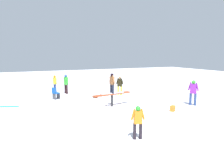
# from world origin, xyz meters

# --- Properties ---
(ground_plane) EXTENTS (60.00, 60.00, 0.00)m
(ground_plane) POSITION_xyz_m (0.00, 0.00, 0.00)
(ground_plane) COLOR white
(rail_feature) EXTENTS (2.74, 0.78, 0.83)m
(rail_feature) POSITION_xyz_m (0.00, 0.00, 0.71)
(rail_feature) COLOR black
(rail_feature) RESTS_ON ground
(snow_kicker_ramp) EXTENTS (2.05, 1.81, 0.70)m
(snow_kicker_ramp) POSITION_xyz_m (-1.92, -0.36, 0.35)
(snow_kicker_ramp) COLOR white
(snow_kicker_ramp) RESTS_ON ground
(main_rider_on_rail) EXTENTS (1.56, 0.70, 1.27)m
(main_rider_on_rail) POSITION_xyz_m (0.00, 0.00, 1.44)
(main_rider_on_rail) COLOR silver
(main_rider_on_rail) RESTS_ON rail_feature
(bystander_yellow) EXTENTS (0.27, 0.62, 1.47)m
(bystander_yellow) POSITION_xyz_m (-2.34, 6.66, 0.83)
(bystander_yellow) COLOR navy
(bystander_yellow) RESTS_ON ground
(bystander_orange) EXTENTS (0.57, 0.27, 1.33)m
(bystander_orange) POSITION_xyz_m (-1.31, -5.24, 0.75)
(bystander_orange) COLOR black
(bystander_orange) RESTS_ON ground
(bystander_black) EXTENTS (0.49, 0.54, 1.49)m
(bystander_black) POSITION_xyz_m (2.17, 3.21, 0.84)
(bystander_black) COLOR gold
(bystander_black) RESTS_ON ground
(bystander_green) EXTENTS (0.30, 0.71, 1.60)m
(bystander_green) POSITION_xyz_m (-1.62, 5.60, 0.90)
(bystander_green) COLOR black
(bystander_green) RESTS_ON ground
(bystander_purple) EXTENTS (0.47, 0.62, 1.63)m
(bystander_purple) POSITION_xyz_m (4.89, -1.90, 0.92)
(bystander_purple) COLOR navy
(bystander_purple) RESTS_ON ground
(loose_snowboard_cyan) EXTENTS (1.44, 0.82, 0.02)m
(loose_snowboard_cyan) POSITION_xyz_m (-6.04, 2.65, 0.01)
(loose_snowboard_cyan) COLOR #25BCC7
(loose_snowboard_cyan) RESTS_ON ground
(folding_chair) EXTENTS (0.58, 0.58, 0.88)m
(folding_chair) POSITION_xyz_m (-2.85, 3.66, 0.41)
(folding_chair) COLOR #3F3F44
(folding_chair) RESTS_ON ground
(backpack_on_snow) EXTENTS (0.37, 0.33, 0.34)m
(backpack_on_snow) POSITION_xyz_m (2.70, -2.56, 0.17)
(backpack_on_snow) COLOR orange
(backpack_on_snow) RESTS_ON ground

